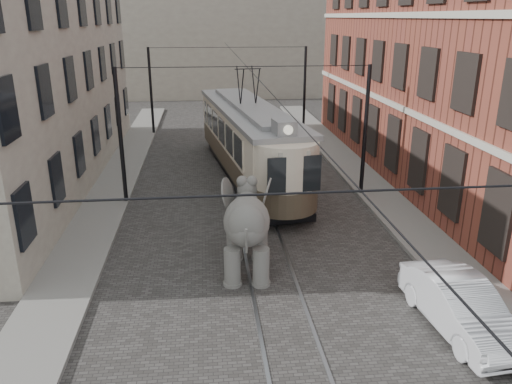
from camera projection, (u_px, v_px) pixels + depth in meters
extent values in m
plane|color=#403D3B|center=(267.00, 258.00, 17.40)|extent=(120.00, 120.00, 0.00)
cube|color=slate|center=(432.00, 248.00, 17.97)|extent=(2.00, 60.00, 0.15)
cube|color=slate|center=(74.00, 265.00, 16.74)|extent=(2.00, 60.00, 0.15)
cube|color=brown|center=(464.00, 58.00, 24.94)|extent=(8.00, 26.00, 12.00)
cube|color=gray|center=(15.00, 81.00, 24.05)|extent=(7.00, 24.00, 10.00)
cube|color=gray|center=(220.00, 26.00, 52.62)|extent=(28.00, 10.00, 14.00)
imported|color=silver|center=(460.00, 306.00, 13.25)|extent=(1.87, 4.39, 1.41)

